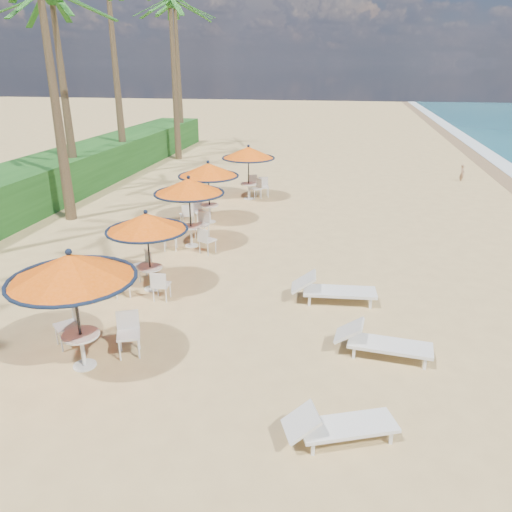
{
  "coord_description": "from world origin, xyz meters",
  "views": [
    {
      "loc": [
        -0.1,
        -7.98,
        5.84
      ],
      "look_at": [
        -2.29,
        3.82,
        1.2
      ],
      "focal_mm": 35.0,
      "sensor_mm": 36.0,
      "label": 1
    }
  ],
  "objects_px": {
    "station_2": "(190,195)",
    "lounger_near": "(337,425)",
    "station_1": "(146,232)",
    "station_3": "(207,176)",
    "lounger_mid": "(380,342)",
    "station_0": "(74,277)",
    "station_4": "(250,159)",
    "lounger_far": "(331,289)"
  },
  "relations": [
    {
      "from": "lounger_mid",
      "to": "lounger_far",
      "type": "relative_size",
      "value": 0.93
    },
    {
      "from": "station_2",
      "to": "lounger_mid",
      "type": "relative_size",
      "value": 1.17
    },
    {
      "from": "station_0",
      "to": "station_3",
      "type": "xyz_separation_m",
      "value": [
        -0.2,
        10.05,
        -0.12
      ]
    },
    {
      "from": "station_2",
      "to": "lounger_near",
      "type": "xyz_separation_m",
      "value": [
        5.18,
        -8.65,
        -1.47
      ]
    },
    {
      "from": "lounger_mid",
      "to": "lounger_far",
      "type": "bearing_deg",
      "value": 121.17
    },
    {
      "from": "station_4",
      "to": "station_0",
      "type": "bearing_deg",
      "value": -92.89
    },
    {
      "from": "lounger_near",
      "to": "station_1",
      "type": "bearing_deg",
      "value": 114.57
    },
    {
      "from": "station_2",
      "to": "lounger_mid",
      "type": "xyz_separation_m",
      "value": [
        5.99,
        -5.88,
        -1.45
      ]
    },
    {
      "from": "lounger_far",
      "to": "station_2",
      "type": "bearing_deg",
      "value": 139.81
    },
    {
      "from": "station_1",
      "to": "lounger_far",
      "type": "bearing_deg",
      "value": 1.57
    },
    {
      "from": "station_0",
      "to": "lounger_far",
      "type": "bearing_deg",
      "value": 38.47
    },
    {
      "from": "station_1",
      "to": "lounger_mid",
      "type": "bearing_deg",
      "value": -20.56
    },
    {
      "from": "station_0",
      "to": "station_3",
      "type": "bearing_deg",
      "value": 91.13
    },
    {
      "from": "station_3",
      "to": "lounger_mid",
      "type": "distance_m",
      "value": 10.71
    },
    {
      "from": "station_0",
      "to": "station_4",
      "type": "xyz_separation_m",
      "value": [
        0.71,
        14.0,
        -0.16
      ]
    },
    {
      "from": "station_0",
      "to": "station_2",
      "type": "xyz_separation_m",
      "value": [
        -0.0,
        7.32,
        -0.19
      ]
    },
    {
      "from": "station_2",
      "to": "lounger_far",
      "type": "height_order",
      "value": "station_2"
    },
    {
      "from": "lounger_near",
      "to": "lounger_far",
      "type": "xyz_separation_m",
      "value": [
        -0.33,
        5.18,
        0.05
      ]
    },
    {
      "from": "station_2",
      "to": "station_3",
      "type": "distance_m",
      "value": 2.74
    },
    {
      "from": "station_4",
      "to": "lounger_far",
      "type": "height_order",
      "value": "station_4"
    },
    {
      "from": "station_4",
      "to": "lounger_mid",
      "type": "relative_size",
      "value": 1.19
    },
    {
      "from": "station_3",
      "to": "station_4",
      "type": "relative_size",
      "value": 0.98
    },
    {
      "from": "station_3",
      "to": "station_4",
      "type": "bearing_deg",
      "value": 77.07
    },
    {
      "from": "lounger_far",
      "to": "station_0",
      "type": "bearing_deg",
      "value": -146.22
    },
    {
      "from": "lounger_mid",
      "to": "lounger_far",
      "type": "distance_m",
      "value": 2.67
    },
    {
      "from": "lounger_near",
      "to": "station_3",
      "type": "bearing_deg",
      "value": 93.69
    },
    {
      "from": "lounger_far",
      "to": "lounger_mid",
      "type": "bearing_deg",
      "value": -69.42
    },
    {
      "from": "lounger_mid",
      "to": "station_0",
      "type": "bearing_deg",
      "value": -160.55
    },
    {
      "from": "station_0",
      "to": "station_1",
      "type": "xyz_separation_m",
      "value": [
        -0.08,
        3.72,
        -0.31
      ]
    },
    {
      "from": "station_1",
      "to": "lounger_near",
      "type": "height_order",
      "value": "station_1"
    },
    {
      "from": "lounger_far",
      "to": "station_1",
      "type": "bearing_deg",
      "value": 176.89
    },
    {
      "from": "station_0",
      "to": "station_4",
      "type": "bearing_deg",
      "value": 87.11
    },
    {
      "from": "station_0",
      "to": "station_4",
      "type": "distance_m",
      "value": 14.01
    },
    {
      "from": "station_0",
      "to": "station_1",
      "type": "height_order",
      "value": "station_0"
    },
    {
      "from": "station_1",
      "to": "station_3",
      "type": "bearing_deg",
      "value": 91.08
    },
    {
      "from": "station_4",
      "to": "lounger_mid",
      "type": "height_order",
      "value": "station_4"
    },
    {
      "from": "station_4",
      "to": "station_1",
      "type": "bearing_deg",
      "value": -94.37
    },
    {
      "from": "station_0",
      "to": "station_2",
      "type": "relative_size",
      "value": 1.06
    },
    {
      "from": "station_2",
      "to": "lounger_mid",
      "type": "bearing_deg",
      "value": -44.43
    },
    {
      "from": "station_2",
      "to": "station_3",
      "type": "xyz_separation_m",
      "value": [
        -0.19,
        2.74,
        0.07
      ]
    },
    {
      "from": "station_1",
      "to": "lounger_far",
      "type": "xyz_separation_m",
      "value": [
        4.93,
        0.14,
        -1.3
      ]
    },
    {
      "from": "station_3",
      "to": "station_4",
      "type": "distance_m",
      "value": 4.04
    }
  ]
}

